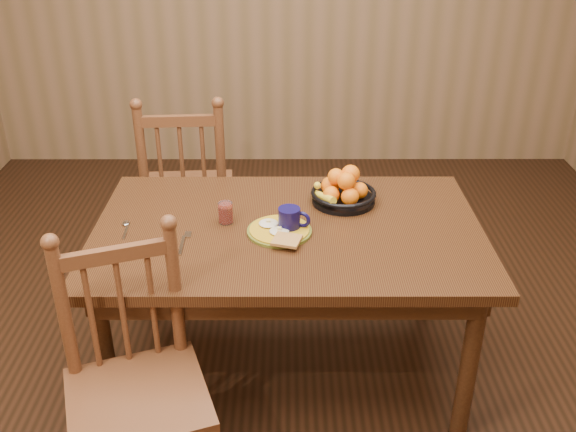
{
  "coord_description": "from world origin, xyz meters",
  "views": [
    {
      "loc": [
        -0.0,
        -2.32,
        2.03
      ],
      "look_at": [
        0.0,
        0.0,
        0.8
      ],
      "focal_mm": 40.0,
      "sensor_mm": 36.0,
      "label": 1
    }
  ],
  "objects_px": {
    "breakfast_plate": "(280,230)",
    "coffee_mug": "(290,219)",
    "fruit_bowl": "(343,191)",
    "chair_far": "(188,191)",
    "dining_table": "(288,244)",
    "chair_near": "(135,386)"
  },
  "relations": [
    {
      "from": "chair_far",
      "to": "fruit_bowl",
      "type": "bearing_deg",
      "value": 138.68
    },
    {
      "from": "dining_table",
      "to": "coffee_mug",
      "type": "bearing_deg",
      "value": -72.8
    },
    {
      "from": "chair_far",
      "to": "dining_table",
      "type": "bearing_deg",
      "value": 119.5
    },
    {
      "from": "coffee_mug",
      "to": "fruit_bowl",
      "type": "bearing_deg",
      "value": 47.8
    },
    {
      "from": "coffee_mug",
      "to": "fruit_bowl",
      "type": "relative_size",
      "value": 0.46
    },
    {
      "from": "breakfast_plate",
      "to": "fruit_bowl",
      "type": "bearing_deg",
      "value": 45.48
    },
    {
      "from": "dining_table",
      "to": "breakfast_plate",
      "type": "xyz_separation_m",
      "value": [
        -0.03,
        -0.05,
        0.1
      ]
    },
    {
      "from": "chair_near",
      "to": "fruit_bowl",
      "type": "bearing_deg",
      "value": 29.55
    },
    {
      "from": "chair_near",
      "to": "breakfast_plate",
      "type": "height_order",
      "value": "chair_near"
    },
    {
      "from": "chair_far",
      "to": "breakfast_plate",
      "type": "relative_size",
      "value": 3.53
    },
    {
      "from": "breakfast_plate",
      "to": "dining_table",
      "type": "bearing_deg",
      "value": 58.57
    },
    {
      "from": "breakfast_plate",
      "to": "coffee_mug",
      "type": "bearing_deg",
      "value": 28.63
    },
    {
      "from": "chair_near",
      "to": "chair_far",
      "type": "bearing_deg",
      "value": 71.37
    },
    {
      "from": "breakfast_plate",
      "to": "coffee_mug",
      "type": "xyz_separation_m",
      "value": [
        0.04,
        0.02,
        0.04
      ]
    },
    {
      "from": "breakfast_plate",
      "to": "fruit_bowl",
      "type": "relative_size",
      "value": 1.03
    },
    {
      "from": "dining_table",
      "to": "chair_near",
      "type": "bearing_deg",
      "value": -128.47
    },
    {
      "from": "chair_far",
      "to": "coffee_mug",
      "type": "relative_size",
      "value": 7.93
    },
    {
      "from": "fruit_bowl",
      "to": "dining_table",
      "type": "bearing_deg",
      "value": -136.99
    },
    {
      "from": "chair_far",
      "to": "breakfast_plate",
      "type": "bearing_deg",
      "value": 116.32
    },
    {
      "from": "chair_near",
      "to": "breakfast_plate",
      "type": "xyz_separation_m",
      "value": [
        0.49,
        0.6,
        0.27
      ]
    },
    {
      "from": "fruit_bowl",
      "to": "chair_far",
      "type": "bearing_deg",
      "value": 142.37
    },
    {
      "from": "chair_near",
      "to": "fruit_bowl",
      "type": "distance_m",
      "value": 1.21
    }
  ]
}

